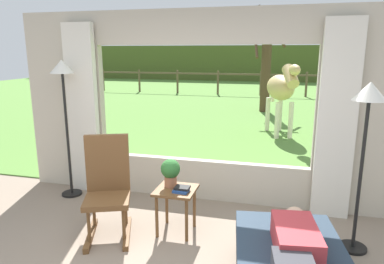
{
  "coord_description": "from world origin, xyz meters",
  "views": [
    {
      "loc": [
        1.07,
        -2.28,
        2.02
      ],
      "look_at": [
        0.0,
        1.8,
        1.05
      ],
      "focal_mm": 33.01,
      "sensor_mm": 36.0,
      "label": 1
    }
  ],
  "objects_px": {
    "horse": "(281,88)",
    "rocking_chair": "(108,187)",
    "potted_plant": "(170,171)",
    "side_table": "(176,197)",
    "floor_lamp_left": "(63,87)",
    "book_stack": "(182,189)",
    "reclining_person": "(296,253)",
    "floor_lamp_right": "(367,117)",
    "pasture_tree": "(266,66)"
  },
  "relations": [
    {
      "from": "side_table",
      "to": "floor_lamp_right",
      "type": "relative_size",
      "value": 0.3
    },
    {
      "from": "floor_lamp_left",
      "to": "horse",
      "type": "xyz_separation_m",
      "value": [
        2.81,
        4.49,
        -0.39
      ]
    },
    {
      "from": "reclining_person",
      "to": "horse",
      "type": "xyz_separation_m",
      "value": [
        -0.23,
        6.12,
        0.63
      ]
    },
    {
      "from": "rocking_chair",
      "to": "book_stack",
      "type": "relative_size",
      "value": 6.43
    },
    {
      "from": "potted_plant",
      "to": "book_stack",
      "type": "relative_size",
      "value": 1.84
    },
    {
      "from": "floor_lamp_left",
      "to": "reclining_person",
      "type": "bearing_deg",
      "value": -28.26
    },
    {
      "from": "rocking_chair",
      "to": "floor_lamp_right",
      "type": "bearing_deg",
      "value": -14.68
    },
    {
      "from": "floor_lamp_left",
      "to": "horse",
      "type": "height_order",
      "value": "floor_lamp_left"
    },
    {
      "from": "rocking_chair",
      "to": "floor_lamp_right",
      "type": "distance_m",
      "value": 2.78
    },
    {
      "from": "reclining_person",
      "to": "floor_lamp_left",
      "type": "height_order",
      "value": "floor_lamp_left"
    },
    {
      "from": "horse",
      "to": "rocking_chair",
      "type": "bearing_deg",
      "value": 53.72
    },
    {
      "from": "floor_lamp_right",
      "to": "floor_lamp_left",
      "type": "bearing_deg",
      "value": 171.89
    },
    {
      "from": "book_stack",
      "to": "pasture_tree",
      "type": "distance_m",
      "value": 8.65
    },
    {
      "from": "potted_plant",
      "to": "floor_lamp_right",
      "type": "relative_size",
      "value": 0.18
    },
    {
      "from": "floor_lamp_right",
      "to": "horse",
      "type": "relative_size",
      "value": 0.96
    },
    {
      "from": "rocking_chair",
      "to": "side_table",
      "type": "distance_m",
      "value": 0.77
    },
    {
      "from": "rocking_chair",
      "to": "reclining_person",
      "type": "bearing_deg",
      "value": -43.25
    },
    {
      "from": "reclining_person",
      "to": "pasture_tree",
      "type": "distance_m",
      "value": 9.6
    },
    {
      "from": "side_table",
      "to": "potted_plant",
      "type": "xyz_separation_m",
      "value": [
        -0.08,
        0.06,
        0.28
      ]
    },
    {
      "from": "side_table",
      "to": "floor_lamp_left",
      "type": "xyz_separation_m",
      "value": [
        -1.77,
        0.64,
        1.12
      ]
    },
    {
      "from": "reclining_person",
      "to": "side_table",
      "type": "height_order",
      "value": "reclining_person"
    },
    {
      "from": "pasture_tree",
      "to": "rocking_chair",
      "type": "bearing_deg",
      "value": -97.82
    },
    {
      "from": "potted_plant",
      "to": "book_stack",
      "type": "height_order",
      "value": "potted_plant"
    },
    {
      "from": "potted_plant",
      "to": "horse",
      "type": "xyz_separation_m",
      "value": [
        1.12,
        5.07,
        0.45
      ]
    },
    {
      "from": "potted_plant",
      "to": "horse",
      "type": "height_order",
      "value": "horse"
    },
    {
      "from": "book_stack",
      "to": "floor_lamp_right",
      "type": "xyz_separation_m",
      "value": [
        1.81,
        0.18,
        0.86
      ]
    },
    {
      "from": "rocking_chair",
      "to": "horse",
      "type": "height_order",
      "value": "horse"
    },
    {
      "from": "potted_plant",
      "to": "book_stack",
      "type": "xyz_separation_m",
      "value": [
        0.16,
        -0.12,
        -0.16
      ]
    },
    {
      "from": "floor_lamp_left",
      "to": "pasture_tree",
      "type": "bearing_deg",
      "value": 74.12
    },
    {
      "from": "book_stack",
      "to": "floor_lamp_left",
      "type": "xyz_separation_m",
      "value": [
        -1.86,
        0.7,
        1.0
      ]
    },
    {
      "from": "reclining_person",
      "to": "potted_plant",
      "type": "xyz_separation_m",
      "value": [
        -1.35,
        1.05,
        0.18
      ]
    },
    {
      "from": "side_table",
      "to": "reclining_person",
      "type": "bearing_deg",
      "value": -38.06
    },
    {
      "from": "potted_plant",
      "to": "floor_lamp_right",
      "type": "height_order",
      "value": "floor_lamp_right"
    },
    {
      "from": "rocking_chair",
      "to": "floor_lamp_right",
      "type": "relative_size",
      "value": 0.64
    },
    {
      "from": "side_table",
      "to": "floor_lamp_left",
      "type": "bearing_deg",
      "value": 160.1
    },
    {
      "from": "book_stack",
      "to": "pasture_tree",
      "type": "bearing_deg",
      "value": 87.44
    },
    {
      "from": "reclining_person",
      "to": "floor_lamp_left",
      "type": "distance_m",
      "value": 3.6
    },
    {
      "from": "book_stack",
      "to": "floor_lamp_right",
      "type": "relative_size",
      "value": 0.1
    },
    {
      "from": "rocking_chair",
      "to": "potted_plant",
      "type": "relative_size",
      "value": 3.5
    },
    {
      "from": "rocking_chair",
      "to": "floor_lamp_left",
      "type": "distance_m",
      "value": 1.67
    },
    {
      "from": "reclining_person",
      "to": "pasture_tree",
      "type": "relative_size",
      "value": 0.42
    },
    {
      "from": "potted_plant",
      "to": "reclining_person",
      "type": "bearing_deg",
      "value": -37.99
    },
    {
      "from": "side_table",
      "to": "potted_plant",
      "type": "bearing_deg",
      "value": 143.13
    },
    {
      "from": "floor_lamp_left",
      "to": "book_stack",
      "type": "bearing_deg",
      "value": -20.75
    },
    {
      "from": "rocking_chair",
      "to": "potted_plant",
      "type": "height_order",
      "value": "rocking_chair"
    },
    {
      "from": "floor_lamp_right",
      "to": "book_stack",
      "type": "bearing_deg",
      "value": -174.28
    },
    {
      "from": "rocking_chair",
      "to": "horse",
      "type": "bearing_deg",
      "value": 50.0
    },
    {
      "from": "potted_plant",
      "to": "pasture_tree",
      "type": "height_order",
      "value": "pasture_tree"
    },
    {
      "from": "potted_plant",
      "to": "horse",
      "type": "bearing_deg",
      "value": 77.59
    },
    {
      "from": "potted_plant",
      "to": "pasture_tree",
      "type": "distance_m",
      "value": 8.52
    }
  ]
}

